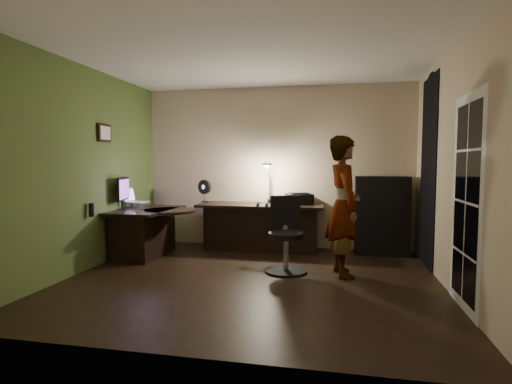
% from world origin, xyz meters
% --- Properties ---
extents(floor, '(4.50, 4.00, 0.01)m').
position_xyz_m(floor, '(0.00, 0.00, -0.01)').
color(floor, black).
rests_on(floor, ground).
extents(ceiling, '(4.50, 4.00, 0.01)m').
position_xyz_m(ceiling, '(0.00, 0.00, 2.71)').
color(ceiling, silver).
rests_on(ceiling, floor).
extents(wall_back, '(4.50, 0.01, 2.70)m').
position_xyz_m(wall_back, '(0.00, 2.00, 1.35)').
color(wall_back, tan).
rests_on(wall_back, floor).
extents(wall_front, '(4.50, 0.01, 2.70)m').
position_xyz_m(wall_front, '(0.00, -2.00, 1.35)').
color(wall_front, tan).
rests_on(wall_front, floor).
extents(wall_left, '(0.01, 4.00, 2.70)m').
position_xyz_m(wall_left, '(-2.25, 0.00, 1.35)').
color(wall_left, tan).
rests_on(wall_left, floor).
extents(wall_right, '(0.01, 4.00, 2.70)m').
position_xyz_m(wall_right, '(2.25, 0.00, 1.35)').
color(wall_right, tan).
rests_on(wall_right, floor).
extents(green_wall_overlay, '(0.00, 4.00, 2.70)m').
position_xyz_m(green_wall_overlay, '(-2.24, 0.00, 1.35)').
color(green_wall_overlay, '#4B622C').
rests_on(green_wall_overlay, floor).
extents(arched_doorway, '(0.01, 0.90, 2.60)m').
position_xyz_m(arched_doorway, '(2.24, 1.15, 1.30)').
color(arched_doorway, black).
rests_on(arched_doorway, floor).
extents(french_door, '(0.02, 0.92, 2.10)m').
position_xyz_m(french_door, '(2.24, -0.55, 1.05)').
color(french_door, white).
rests_on(french_door, floor).
extents(framed_picture, '(0.04, 0.30, 0.25)m').
position_xyz_m(framed_picture, '(-2.22, 0.45, 1.85)').
color(framed_picture, black).
rests_on(framed_picture, wall_left).
extents(desk_left, '(0.81, 1.28, 0.73)m').
position_xyz_m(desk_left, '(-1.83, 0.90, 0.36)').
color(desk_left, black).
rests_on(desk_left, floor).
extents(desk_right, '(2.03, 0.71, 0.76)m').
position_xyz_m(desk_right, '(-0.19, 1.63, 0.38)').
color(desk_right, black).
rests_on(desk_right, floor).
extents(cabinet, '(0.82, 0.41, 1.22)m').
position_xyz_m(cabinet, '(1.70, 1.76, 0.61)').
color(cabinet, black).
rests_on(cabinet, floor).
extents(laptop_stand, '(0.24, 0.21, 0.09)m').
position_xyz_m(laptop_stand, '(-2.11, 1.09, 0.76)').
color(laptop_stand, silver).
rests_on(laptop_stand, desk_left).
extents(laptop, '(0.34, 0.32, 0.22)m').
position_xyz_m(laptop, '(-2.07, 1.09, 0.91)').
color(laptop, silver).
rests_on(laptop, laptop_stand).
extents(monitor, '(0.23, 0.55, 0.36)m').
position_xyz_m(monitor, '(-2.18, 0.82, 0.89)').
color(monitor, black).
rests_on(monitor, desk_left).
extents(mouse, '(0.06, 0.08, 0.03)m').
position_xyz_m(mouse, '(-1.70, 0.29, 0.73)').
color(mouse, silver).
rests_on(mouse, desk_left).
extents(phone, '(0.10, 0.13, 0.01)m').
position_xyz_m(phone, '(-1.47, 0.67, 0.72)').
color(phone, black).
rests_on(phone, desk_left).
extents(pen, '(0.07, 0.12, 0.01)m').
position_xyz_m(pen, '(-1.53, 0.62, 0.72)').
color(pen, black).
rests_on(pen, desk_left).
extents(speaker, '(0.08, 0.08, 0.18)m').
position_xyz_m(speaker, '(-2.18, 0.04, 0.80)').
color(speaker, black).
rests_on(speaker, desk_left).
extents(notepad, '(0.19, 0.25, 0.01)m').
position_xyz_m(notepad, '(-1.77, 0.75, 0.72)').
color(notepad, silver).
rests_on(notepad, desk_left).
extents(desk_fan, '(0.28, 0.21, 0.38)m').
position_xyz_m(desk_fan, '(-1.19, 1.78, 0.95)').
color(desk_fan, black).
rests_on(desk_fan, desk_right).
extents(headphones, '(0.18, 0.10, 0.08)m').
position_xyz_m(headphones, '(-0.07, 1.12, 0.81)').
color(headphones, navy).
rests_on(headphones, desk_right).
extents(printer, '(0.49, 0.44, 0.18)m').
position_xyz_m(printer, '(0.42, 1.75, 0.86)').
color(printer, black).
rests_on(printer, desk_right).
extents(desk_lamp, '(0.28, 0.36, 0.70)m').
position_xyz_m(desk_lamp, '(-0.08, 1.83, 1.12)').
color(desk_lamp, black).
rests_on(desk_lamp, desk_right).
extents(office_chair, '(0.64, 0.64, 0.99)m').
position_xyz_m(office_chair, '(0.38, 0.42, 0.50)').
color(office_chair, black).
rests_on(office_chair, floor).
extents(person, '(0.57, 0.72, 1.77)m').
position_xyz_m(person, '(1.10, 0.43, 0.88)').
color(person, '#D8A88C').
rests_on(person, floor).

